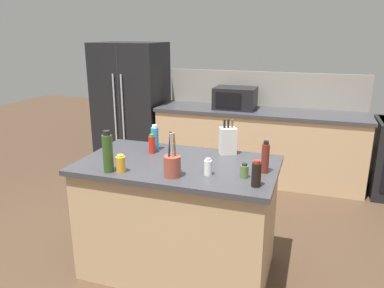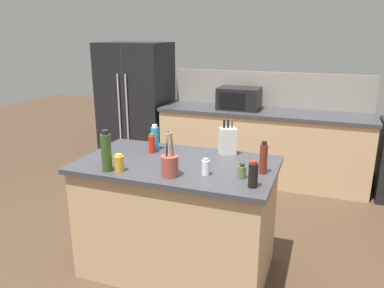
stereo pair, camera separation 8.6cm
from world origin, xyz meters
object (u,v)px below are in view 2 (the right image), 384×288
Objects in this scene: utensil_crock at (170,165)px; knife_block at (228,141)px; soy_sauce_bottle at (253,175)px; microwave at (239,98)px; hot_sauce_bottle at (152,144)px; refrigerator at (136,105)px; dish_soap_bottle at (155,138)px; honey_jar at (119,163)px; olive_oil_bottle at (106,152)px; vinegar_bottle at (263,159)px; spice_jar_oregano at (242,172)px; salt_shaker at (206,167)px.

knife_block is at bearing 68.10° from utensil_crock.
knife_block is 1.61× the size of soy_sauce_bottle.
microwave is at bearing 105.28° from soy_sauce_bottle.
hot_sauce_bottle is (-0.94, 0.43, -0.01)m from soy_sauce_bottle.
refrigerator is 2.38m from dish_soap_bottle.
refrigerator is at bearing 131.26° from soy_sauce_bottle.
honey_jar is (-0.64, -0.66, -0.05)m from knife_block.
olive_oil_bottle is (-0.09, -0.02, 0.08)m from honey_jar.
knife_block is at bearing 17.11° from hot_sauce_bottle.
soy_sauce_bottle is at bearing -48.74° from refrigerator.
vinegar_bottle is at bearing 17.49° from honey_jar.
hot_sauce_bottle is at bearing 168.45° from knife_block.
olive_oil_bottle is 1.29× the size of vinegar_bottle.
olive_oil_bottle is at bearing -103.49° from hot_sauce_bottle.
spice_jar_oregano is (2.11, -2.39, 0.10)m from refrigerator.
utensil_crock is 3.11× the size of spice_jar_oregano.
olive_oil_bottle is at bearing -166.69° from salt_shaker.
spice_jar_oregano is 0.89m from hot_sauce_bottle.
refrigerator is 7.41× the size of vinegar_bottle.
salt_shaker is at bearing 12.99° from honey_jar.
soy_sauce_bottle is at bearing -94.15° from vinegar_bottle.
soy_sauce_bottle is (0.58, 0.01, 0.00)m from utensil_crock.
microwave is (1.54, -0.05, 0.20)m from refrigerator.
hot_sauce_bottle is (-0.58, 0.33, 0.02)m from salt_shaker.
microwave reaches higher than spice_jar_oregano.
salt_shaker is (0.61, 0.14, -0.00)m from honey_jar.
spice_jar_oregano is (0.84, -0.38, -0.06)m from dish_soap_bottle.
utensil_crock reaches higher than vinegar_bottle.
utensil_crock reaches higher than hot_sauce_bottle.
dish_soap_bottle is at bearing 97.23° from hot_sauce_bottle.
refrigerator reaches higher than spice_jar_oregano.
microwave is 2.31m from vinegar_bottle.
hot_sauce_bottle is at bearing 170.51° from vinegar_bottle.
refrigerator is 3.17m from vinegar_bottle.
salt_shaker is at bearing -35.08° from dish_soap_bottle.
knife_block is at bearing 118.67° from soy_sauce_bottle.
utensil_crock is at bearing 7.11° from olive_oil_bottle.
vinegar_bottle is at bearing 24.40° from salt_shaker.
utensil_crock is (1.63, -2.53, 0.14)m from refrigerator.
honey_jar is 0.12m from olive_oil_bottle.
hot_sauce_bottle is (1.27, -2.09, 0.13)m from refrigerator.
salt_shaker is at bearing 25.01° from utensil_crock.
knife_block reaches higher than honey_jar.
refrigerator reaches higher than hot_sauce_bottle.
refrigerator is at bearing 105.85° from knife_block.
honey_jar reaches higher than spice_jar_oregano.
salt_shaker is 0.76× the size of hot_sauce_bottle.
refrigerator is at bearing 114.04° from olive_oil_bottle.
utensil_crock reaches higher than dish_soap_bottle.
utensil_crock is at bearing -178.94° from soy_sauce_bottle.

